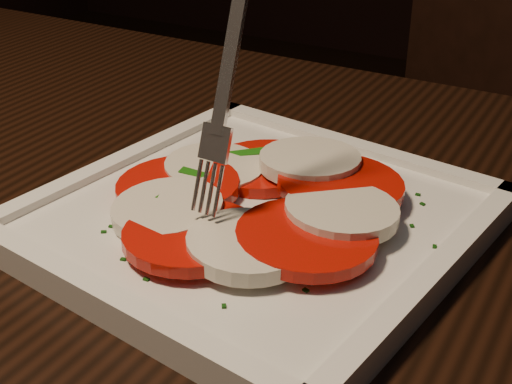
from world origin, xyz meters
TOP-DOWN VIEW (x-y plane):
  - table at (-0.00, 0.27)m, footprint 1.22×0.82m
  - chair at (0.05, 0.94)m, footprint 0.56×0.56m
  - plate at (0.03, 0.31)m, footprint 0.31×0.31m
  - caprese_salad at (0.03, 0.31)m, footprint 0.23×0.21m
  - fork at (0.02, 0.30)m, footprint 0.03×0.07m

SIDE VIEW (x-z plane):
  - chair at x=0.05m, z-range 0.07..1.00m
  - table at x=0.00m, z-range 0.28..1.03m
  - plate at x=0.03m, z-range 0.75..0.76m
  - caprese_salad at x=0.03m, z-range 0.76..0.79m
  - fork at x=0.02m, z-range 0.79..0.96m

